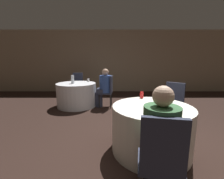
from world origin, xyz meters
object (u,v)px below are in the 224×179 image
table_near (151,128)px  person_blue_shirt (103,87)px  soda_can_blue (167,107)px  table_far (76,95)px  chair_far_north (77,83)px  person_green_jacket (158,143)px  soda_can_red (141,95)px  chair_near_northeast (173,102)px  chair_far_east (108,89)px  pizza_plate_near (167,102)px  bottle_far (72,79)px  chair_near_south (161,157)px  soda_can_silver (160,108)px

table_near → person_blue_shirt: bearing=110.6°
soda_can_blue → table_far: bearing=125.3°
person_blue_shirt → chair_far_north: bearing=49.1°
person_green_jacket → soda_can_red: size_ratio=9.90×
soda_can_red → chair_near_northeast: bearing=22.1°
chair_far_north → chair_far_east: bearing=127.3°
table_near → pizza_plate_near: (0.31, 0.21, 0.38)m
chair_far_north → bottle_far: bearing=84.7°
soda_can_red → chair_far_north: bearing=122.3°
chair_far_east → person_blue_shirt: (-0.16, 0.02, 0.04)m
table_near → person_blue_shirt: person_blue_shirt is taller
table_far → chair_far_east: bearing=-5.6°
chair_far_east → pizza_plate_near: size_ratio=4.26×
chair_near_south → soda_can_red: chair_near_south is taller
table_near → chair_far_north: 3.96m
chair_near_northeast → chair_far_east: 2.06m
table_near → person_green_jacket: (-0.16, -0.86, 0.25)m
table_near → table_far: (-1.75, 2.44, 0.00)m
table_far → person_green_jacket: bearing=-64.2°
chair_far_north → soda_can_red: (1.86, -2.95, 0.22)m
person_blue_shirt → table_far: bearing=90.0°
table_far → soda_can_red: soda_can_red is taller
table_near → chair_far_east: chair_far_east is taller
pizza_plate_near → bottle_far: bearing=134.6°
soda_can_silver → soda_can_blue: size_ratio=1.00×
table_near → table_far: size_ratio=1.01×
pizza_plate_near → soda_can_silver: (-0.29, -0.51, 0.05)m
soda_can_red → soda_can_silver: same height
table_far → soda_can_red: size_ratio=10.04×
chair_near_northeast → pizza_plate_near: bearing=99.2°
chair_far_east → person_blue_shirt: size_ratio=0.82×
bottle_far → person_green_jacket: bearing=-62.5°
chair_far_east → pizza_plate_near: chair_far_east is taller
chair_near_northeast → person_blue_shirt: size_ratio=0.82×
chair_near_northeast → chair_near_south: size_ratio=1.00×
chair_near_northeast → bottle_far: 2.97m
table_far → chair_far_east: 1.05m
chair_far_north → soda_can_silver: bearing=107.6°
table_far → soda_can_blue: size_ratio=10.04×
bottle_far → soda_can_silver: bearing=-55.3°
chair_near_northeast → chair_far_east: bearing=-8.9°
table_far → chair_far_north: (-0.18, 1.02, 0.21)m
soda_can_blue → chair_far_north: bearing=119.3°
chair_far_north → person_green_jacket: bearing=102.5°
person_blue_shirt → pizza_plate_near: size_ratio=5.18×
pizza_plate_near → soda_can_red: 0.49m
chair_near_northeast → soda_can_silver: (-0.63, -1.10, 0.22)m
chair_near_south → pizza_plate_near: chair_near_south is taller
chair_near_northeast → soda_can_blue: bearing=102.9°
chair_far_east → soda_can_silver: bearing=-158.6°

